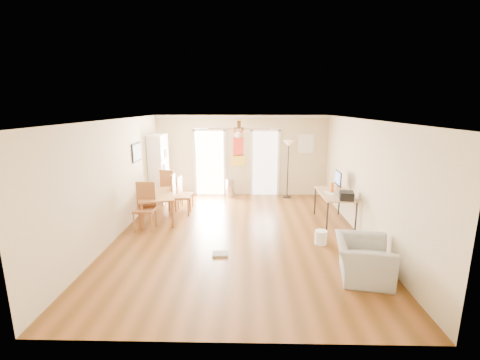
{
  "coord_description": "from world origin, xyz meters",
  "views": [
    {
      "loc": [
        0.17,
        -7.0,
        2.88
      ],
      "look_at": [
        0.0,
        0.6,
        1.15
      ],
      "focal_mm": 24.39,
      "sensor_mm": 36.0,
      "label": 1
    }
  ],
  "objects_px": {
    "bookshelf": "(159,168)",
    "torchiere_lamp": "(288,169)",
    "armchair": "(363,259)",
    "wastebasket_a": "(321,237)",
    "trash_can": "(230,188)",
    "printer": "(346,196)",
    "dining_table": "(157,207)",
    "dining_chair_right_a": "(185,193)",
    "computer_desk": "(334,208)",
    "dining_chair_right_b": "(181,194)",
    "dining_chair_far": "(171,187)",
    "dining_chair_near": "(144,207)"
  },
  "relations": [
    {
      "from": "dining_chair_far",
      "to": "armchair",
      "type": "bearing_deg",
      "value": 152.33
    },
    {
      "from": "bookshelf",
      "to": "wastebasket_a",
      "type": "height_order",
      "value": "bookshelf"
    },
    {
      "from": "bookshelf",
      "to": "dining_chair_right_a",
      "type": "xyz_separation_m",
      "value": [
        0.93,
        -0.75,
        -0.56
      ]
    },
    {
      "from": "dining_chair_right_a",
      "to": "armchair",
      "type": "relative_size",
      "value": 0.9
    },
    {
      "from": "dining_chair_right_a",
      "to": "dining_chair_right_b",
      "type": "distance_m",
      "value": 0.54
    },
    {
      "from": "dining_chair_right_a",
      "to": "dining_chair_near",
      "type": "xyz_separation_m",
      "value": [
        -0.64,
        -1.71,
        0.1
      ]
    },
    {
      "from": "armchair",
      "to": "dining_chair_right_a",
      "type": "bearing_deg",
      "value": 55.25
    },
    {
      "from": "bookshelf",
      "to": "dining_chair_far",
      "type": "relative_size",
      "value": 1.89
    },
    {
      "from": "bookshelf",
      "to": "dining_table",
      "type": "bearing_deg",
      "value": -96.7
    },
    {
      "from": "bookshelf",
      "to": "torchiere_lamp",
      "type": "height_order",
      "value": "bookshelf"
    },
    {
      "from": "armchair",
      "to": "dining_chair_far",
      "type": "bearing_deg",
      "value": 56.48
    },
    {
      "from": "dining_chair_near",
      "to": "dining_table",
      "type": "bearing_deg",
      "value": 80.83
    },
    {
      "from": "dining_table",
      "to": "dining_chair_right_b",
      "type": "relative_size",
      "value": 1.26
    },
    {
      "from": "dining_chair_near",
      "to": "armchair",
      "type": "bearing_deg",
      "value": -27.04
    },
    {
      "from": "dining_chair_far",
      "to": "computer_desk",
      "type": "xyz_separation_m",
      "value": [
        4.41,
        -1.48,
        -0.15
      ]
    },
    {
      "from": "torchiere_lamp",
      "to": "computer_desk",
      "type": "distance_m",
      "value": 2.59
    },
    {
      "from": "wastebasket_a",
      "to": "dining_chair_right_a",
      "type": "bearing_deg",
      "value": 143.94
    },
    {
      "from": "dining_chair_right_a",
      "to": "torchiere_lamp",
      "type": "xyz_separation_m",
      "value": [
        3.06,
        1.21,
        0.46
      ]
    },
    {
      "from": "bookshelf",
      "to": "dining_chair_near",
      "type": "height_order",
      "value": "bookshelf"
    },
    {
      "from": "dining_chair_right_b",
      "to": "dining_chair_near",
      "type": "bearing_deg",
      "value": 148.17
    },
    {
      "from": "bookshelf",
      "to": "dining_chair_right_b",
      "type": "xyz_separation_m",
      "value": [
        0.93,
        -1.28,
        -0.47
      ]
    },
    {
      "from": "bookshelf",
      "to": "wastebasket_a",
      "type": "distance_m",
      "value": 5.4
    },
    {
      "from": "computer_desk",
      "to": "printer",
      "type": "xyz_separation_m",
      "value": [
        0.12,
        -0.55,
        0.48
      ]
    },
    {
      "from": "bookshelf",
      "to": "dining_table",
      "type": "height_order",
      "value": "bookshelf"
    },
    {
      "from": "torchiere_lamp",
      "to": "computer_desk",
      "type": "relative_size",
      "value": 1.25
    },
    {
      "from": "dining_table",
      "to": "armchair",
      "type": "xyz_separation_m",
      "value": [
        4.3,
        -2.8,
        -0.02
      ]
    },
    {
      "from": "dining_chair_right_a",
      "to": "dining_chair_right_b",
      "type": "height_order",
      "value": "dining_chair_right_b"
    },
    {
      "from": "wastebasket_a",
      "to": "dining_table",
      "type": "bearing_deg",
      "value": 160.03
    },
    {
      "from": "computer_desk",
      "to": "wastebasket_a",
      "type": "bearing_deg",
      "value": -114.78
    },
    {
      "from": "torchiere_lamp",
      "to": "wastebasket_a",
      "type": "bearing_deg",
      "value": -85.5
    },
    {
      "from": "bookshelf",
      "to": "dining_chair_right_b",
      "type": "relative_size",
      "value": 1.85
    },
    {
      "from": "dining_chair_right_a",
      "to": "printer",
      "type": "bearing_deg",
      "value": -103.72
    },
    {
      "from": "dining_chair_near",
      "to": "armchair",
      "type": "height_order",
      "value": "dining_chair_near"
    },
    {
      "from": "trash_can",
      "to": "wastebasket_a",
      "type": "distance_m",
      "value": 4.2
    },
    {
      "from": "trash_can",
      "to": "printer",
      "type": "height_order",
      "value": "printer"
    },
    {
      "from": "armchair",
      "to": "torchiere_lamp",
      "type": "bearing_deg",
      "value": 18.56
    },
    {
      "from": "dining_chair_far",
      "to": "trash_can",
      "type": "height_order",
      "value": "dining_chair_far"
    },
    {
      "from": "torchiere_lamp",
      "to": "wastebasket_a",
      "type": "xyz_separation_m",
      "value": [
        0.29,
        -3.65,
        -0.77
      ]
    },
    {
      "from": "wastebasket_a",
      "to": "bookshelf",
      "type": "bearing_deg",
      "value": 143.31
    },
    {
      "from": "torchiere_lamp",
      "to": "computer_desk",
      "type": "bearing_deg",
      "value": -69.86
    },
    {
      "from": "bookshelf",
      "to": "armchair",
      "type": "xyz_separation_m",
      "value": [
        4.68,
        -4.56,
        -0.69
      ]
    },
    {
      "from": "computer_desk",
      "to": "printer",
      "type": "distance_m",
      "value": 0.74
    },
    {
      "from": "printer",
      "to": "armchair",
      "type": "xyz_separation_m",
      "value": [
        -0.3,
        -2.1,
        -0.54
      ]
    },
    {
      "from": "dining_chair_right_a",
      "to": "computer_desk",
      "type": "bearing_deg",
      "value": -97.26
    },
    {
      "from": "bookshelf",
      "to": "armchair",
      "type": "relative_size",
      "value": 2.01
    },
    {
      "from": "trash_can",
      "to": "dining_chair_right_a",
      "type": "bearing_deg",
      "value": -136.1
    },
    {
      "from": "torchiere_lamp",
      "to": "armchair",
      "type": "distance_m",
      "value": 5.11
    },
    {
      "from": "dining_table",
      "to": "armchair",
      "type": "bearing_deg",
      "value": -33.03
    },
    {
      "from": "bookshelf",
      "to": "trash_can",
      "type": "height_order",
      "value": "bookshelf"
    },
    {
      "from": "bookshelf",
      "to": "printer",
      "type": "relative_size",
      "value": 5.7
    }
  ]
}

